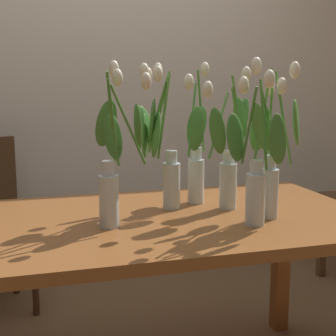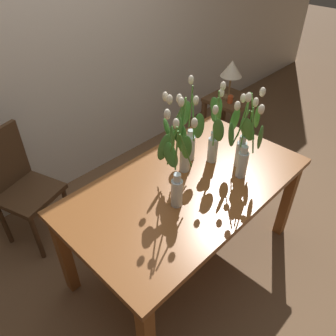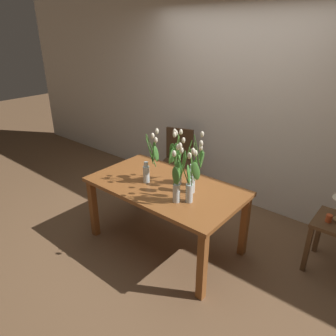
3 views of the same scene
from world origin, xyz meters
name	(u,v)px [view 3 (image 3 of 3)]	position (x,y,z in m)	size (l,w,h in m)	color
ground_plane	(166,243)	(0.00, 0.00, 0.00)	(18.00, 18.00, 0.00)	brown
room_wall_rear	(238,102)	(0.00, 1.45, 1.35)	(9.00, 0.10, 2.70)	silver
dining_table	(165,192)	(0.00, 0.00, 0.65)	(1.60, 0.90, 0.74)	brown
tulip_vase_0	(192,169)	(0.21, 0.17, 0.92)	(0.16, 0.24, 0.57)	silver
tulip_vase_1	(193,173)	(0.31, 0.04, 0.95)	(0.24, 0.23, 0.55)	silver
tulip_vase_2	(189,181)	(0.39, -0.12, 0.96)	(0.24, 0.22, 0.57)	silver
tulip_vase_3	(178,182)	(0.31, -0.18, 0.94)	(0.22, 0.19, 0.53)	silver
tulip_vase_4	(150,163)	(-0.17, -0.05, 0.95)	(0.19, 0.18, 0.57)	silver
tulip_vase_5	(176,162)	(0.05, 0.12, 0.97)	(0.17, 0.21, 0.56)	silver
dining_chair	(177,158)	(-0.68, 1.06, 0.52)	(0.50, 0.50, 0.93)	#4C331E
pillar_candle	(329,218)	(1.44, 0.68, 0.59)	(0.06, 0.06, 0.07)	#CC4C23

